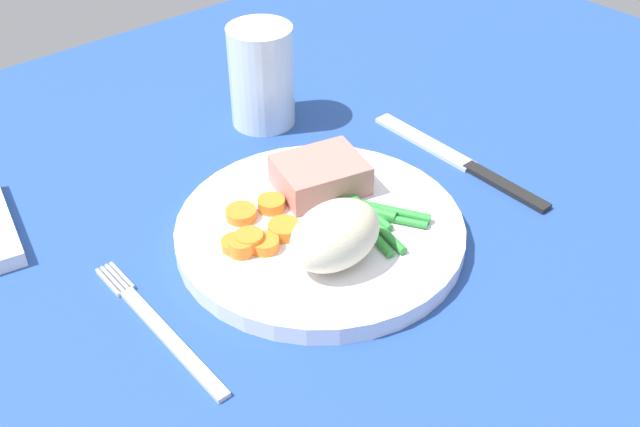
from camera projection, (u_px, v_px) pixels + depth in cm
name	position (u px, v px, depth cm)	size (l,w,h in cm)	color
dining_table	(315.00, 232.00, 62.86)	(120.00, 90.00, 2.00)	#234793
dinner_plate	(320.00, 231.00, 60.11)	(23.54, 23.54, 1.60)	white
meat_portion	(320.00, 175.00, 62.64)	(7.24, 5.83, 2.71)	#B2756B
mashed_potatoes	(335.00, 235.00, 54.43)	(7.61, 5.26, 5.08)	beige
carrot_slices	(257.00, 231.00, 58.01)	(7.47, 6.78, 1.30)	orange
green_beans	(371.00, 214.00, 59.94)	(6.10, 10.04, 0.89)	#2D8C38
fork	(159.00, 327.00, 52.48)	(1.44, 16.60, 0.40)	silver
knife	(461.00, 162.00, 69.12)	(1.70, 20.50, 0.64)	black
water_glass	(262.00, 82.00, 72.77)	(6.43, 6.43, 10.17)	silver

